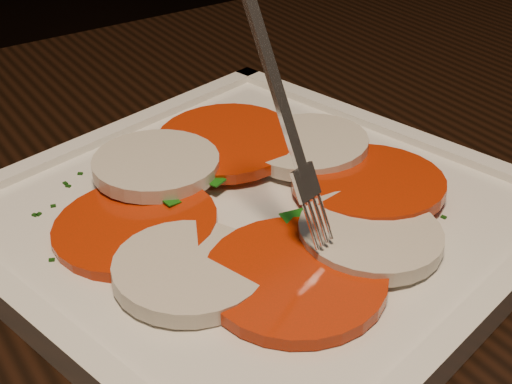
# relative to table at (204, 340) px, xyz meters

# --- Properties ---
(table) EXTENTS (1.27, 0.92, 0.75)m
(table) POSITION_rel_table_xyz_m (0.00, 0.00, 0.00)
(table) COLOR black
(table) RESTS_ON ground
(plate) EXTENTS (0.36, 0.36, 0.01)m
(plate) POSITION_rel_table_xyz_m (0.03, -0.02, 0.11)
(plate) COLOR white
(plate) RESTS_ON table
(caprese_salad) EXTENTS (0.25, 0.25, 0.02)m
(caprese_salad) POSITION_rel_table_xyz_m (0.03, -0.02, 0.12)
(caprese_salad) COLOR red
(caprese_salad) RESTS_ON plate
(fork) EXTENTS (0.04, 0.07, 0.14)m
(fork) POSITION_rel_table_xyz_m (0.02, -0.06, 0.20)
(fork) COLOR white
(fork) RESTS_ON caprese_salad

